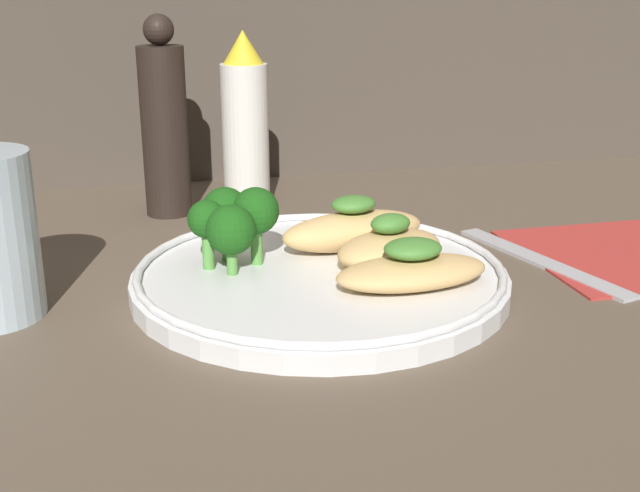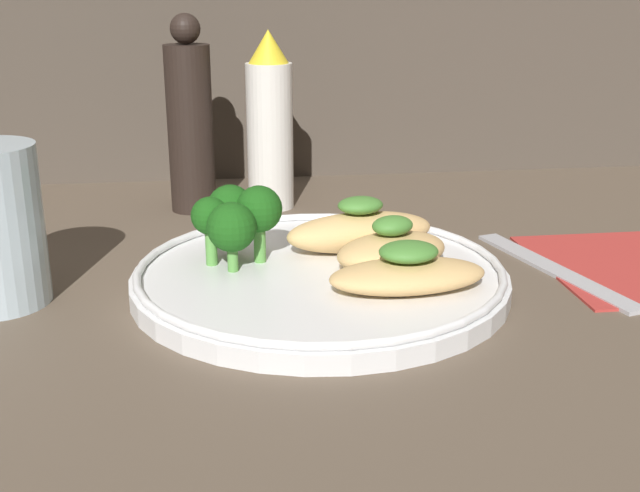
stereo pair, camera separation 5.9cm
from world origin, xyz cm
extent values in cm
cube|color=brown|center=(0.00, 0.00, -0.50)|extent=(180.00, 180.00, 1.00)
cylinder|color=white|center=(0.00, 0.00, 0.70)|extent=(27.88, 27.88, 1.40)
torus|color=white|center=(0.00, 0.00, 1.70)|extent=(27.28, 27.28, 0.60)
ellipsoid|color=tan|center=(5.53, -4.57, 2.49)|extent=(11.43, 5.74, 2.19)
ellipsoid|color=#478433|center=(5.53, -4.57, 4.27)|extent=(4.36, 3.58, 1.36)
ellipsoid|color=tan|center=(5.40, -0.34, 2.72)|extent=(10.37, 8.51, 2.64)
ellipsoid|color=#478433|center=(5.40, -0.34, 4.75)|extent=(3.94, 3.58, 1.42)
ellipsoid|color=tan|center=(3.78, 4.40, 2.94)|extent=(12.55, 6.28, 3.09)
ellipsoid|color=#478433|center=(3.78, 4.40, 5.15)|extent=(4.07, 3.47, 1.32)
cylinder|color=#569942|center=(-4.27, 2.80, 2.88)|extent=(0.91, 0.91, 2.95)
sphere|color=#195114|center=(-4.27, 2.80, 5.60)|extent=(3.55, 3.55, 3.55)
cylinder|color=#569942|center=(-6.39, 4.20, 2.76)|extent=(0.75, 0.75, 2.72)
sphere|color=#195114|center=(-6.39, 4.20, 5.38)|extent=(3.58, 3.58, 3.58)
cylinder|color=#569942|center=(-7.94, 2.62, 2.83)|extent=(0.88, 0.88, 2.86)
sphere|color=#195114|center=(-7.94, 2.62, 5.26)|extent=(2.86, 2.86, 2.86)
cylinder|color=#569942|center=(-6.39, 0.99, 2.46)|extent=(0.80, 0.80, 2.13)
sphere|color=#195114|center=(-6.39, 0.99, 4.82)|extent=(3.69, 3.69, 3.69)
cylinder|color=white|center=(-1.92, 23.19, 7.15)|extent=(4.57, 4.57, 14.30)
cone|color=yellow|center=(-1.92, 23.19, 15.87)|extent=(3.89, 3.89, 3.15)
cylinder|color=black|center=(-9.67, 23.19, 8.06)|extent=(4.41, 4.41, 16.13)
sphere|color=black|center=(-9.67, 23.19, 17.56)|extent=(2.87, 2.87, 2.87)
cube|color=#B2B2B7|center=(18.87, 1.37, 0.30)|extent=(6.55, 18.48, 0.60)
cube|color=#B2332D|center=(26.73, 1.44, 0.20)|extent=(16.71, 16.71, 0.40)
camera|label=1|loc=(-13.07, -54.18, 22.14)|focal=45.00mm
camera|label=2|loc=(-7.30, -55.26, 22.14)|focal=45.00mm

